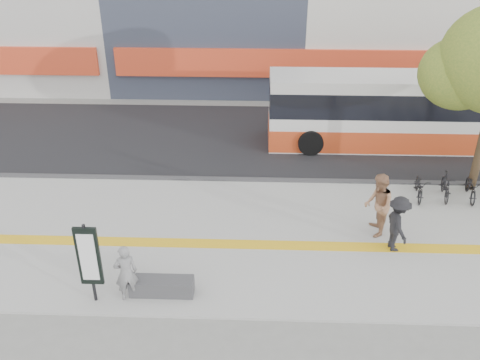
{
  "coord_description": "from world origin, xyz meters",
  "views": [
    {
      "loc": [
        -0.27,
        -10.98,
        8.49
      ],
      "look_at": [
        -0.76,
        2.0,
        1.66
      ],
      "focal_mm": 37.63,
      "sensor_mm": 36.0,
      "label": 1
    }
  ],
  "objects_px": {
    "bus": "(404,113)",
    "pedestrian_dark": "(398,224)",
    "seated_woman": "(126,273)",
    "pedestrian_tan": "(378,205)",
    "signboard": "(89,258)",
    "bench": "(162,286)"
  },
  "relations": [
    {
      "from": "bench",
      "to": "signboard",
      "type": "distance_m",
      "value": 1.94
    },
    {
      "from": "signboard",
      "to": "pedestrian_tan",
      "type": "height_order",
      "value": "signboard"
    },
    {
      "from": "seated_woman",
      "to": "pedestrian_tan",
      "type": "relative_size",
      "value": 0.8
    },
    {
      "from": "bench",
      "to": "pedestrian_dark",
      "type": "bearing_deg",
      "value": 18.97
    },
    {
      "from": "bus",
      "to": "pedestrian_tan",
      "type": "distance_m",
      "value": 7.18
    },
    {
      "from": "seated_woman",
      "to": "pedestrian_tan",
      "type": "distance_m",
      "value": 7.36
    },
    {
      "from": "seated_woman",
      "to": "bench",
      "type": "bearing_deg",
      "value": 173.09
    },
    {
      "from": "pedestrian_tan",
      "to": "seated_woman",
      "type": "bearing_deg",
      "value": -62.22
    },
    {
      "from": "seated_woman",
      "to": "pedestrian_dark",
      "type": "distance_m",
      "value": 7.44
    },
    {
      "from": "pedestrian_tan",
      "to": "bench",
      "type": "bearing_deg",
      "value": -60.74
    },
    {
      "from": "seated_woman",
      "to": "pedestrian_dark",
      "type": "bearing_deg",
      "value": 178.2
    },
    {
      "from": "signboard",
      "to": "pedestrian_tan",
      "type": "relative_size",
      "value": 1.14
    },
    {
      "from": "bus",
      "to": "pedestrian_dark",
      "type": "bearing_deg",
      "value": -104.75
    },
    {
      "from": "signboard",
      "to": "seated_woman",
      "type": "relative_size",
      "value": 1.43
    },
    {
      "from": "bench",
      "to": "bus",
      "type": "bearing_deg",
      "value": 49.62
    },
    {
      "from": "signboard",
      "to": "bus",
      "type": "relative_size",
      "value": 0.2
    },
    {
      "from": "signboard",
      "to": "pedestrian_tan",
      "type": "bearing_deg",
      "value": 23.49
    },
    {
      "from": "bus",
      "to": "pedestrian_tan",
      "type": "bearing_deg",
      "value": -109.43
    },
    {
      "from": "bus",
      "to": "seated_woman",
      "type": "relative_size",
      "value": 7.1
    },
    {
      "from": "seated_woman",
      "to": "bus",
      "type": "bearing_deg",
      "value": -152.59
    },
    {
      "from": "bus",
      "to": "pedestrian_dark",
      "type": "distance_m",
      "value": 7.82
    },
    {
      "from": "bus",
      "to": "signboard",
      "type": "bearing_deg",
      "value": -134.55
    }
  ]
}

